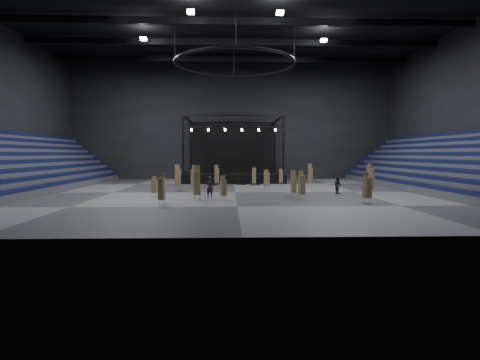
{
  "coord_description": "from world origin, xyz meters",
  "views": [
    {
      "loc": [
        -0.62,
        -38.42,
        3.95
      ],
      "look_at": [
        0.46,
        -2.0,
        1.4
      ],
      "focal_mm": 28.0,
      "sensor_mm": 36.0,
      "label": 1
    }
  ],
  "objects_px": {
    "chair_stack_11": "(178,177)",
    "chair_stack_13": "(194,179)",
    "chair_stack_6": "(217,175)",
    "crew_member": "(338,185)",
    "chair_stack_3": "(367,187)",
    "flight_case_mid": "(241,181)",
    "chair_stack_14": "(162,188)",
    "chair_stack_7": "(281,177)",
    "flight_case_right": "(255,182)",
    "chair_stack_4": "(223,187)",
    "chair_stack_0": "(254,176)",
    "chair_stack_9": "(310,175)",
    "chair_stack_2": "(197,182)",
    "chair_stack_10": "(267,179)",
    "stage": "(233,171)",
    "chair_stack_8": "(302,184)",
    "chair_stack_12": "(294,183)",
    "chair_stack_1": "(154,186)",
    "flight_case_left": "(212,182)",
    "man_center": "(210,187)",
    "chair_stack_5": "(370,178)"
  },
  "relations": [
    {
      "from": "chair_stack_12",
      "to": "crew_member",
      "type": "bearing_deg",
      "value": 14.41
    },
    {
      "from": "chair_stack_6",
      "to": "flight_case_mid",
      "type": "bearing_deg",
      "value": 20.32
    },
    {
      "from": "flight_case_mid",
      "to": "chair_stack_5",
      "type": "bearing_deg",
      "value": -39.1
    },
    {
      "from": "flight_case_mid",
      "to": "man_center",
      "type": "bearing_deg",
      "value": -102.97
    },
    {
      "from": "chair_stack_2",
      "to": "chair_stack_11",
      "type": "distance_m",
      "value": 8.48
    },
    {
      "from": "stage",
      "to": "flight_case_mid",
      "type": "xyz_separation_m",
      "value": [
        0.93,
        -6.63,
        -1.03
      ]
    },
    {
      "from": "flight_case_mid",
      "to": "chair_stack_3",
      "type": "bearing_deg",
      "value": -62.91
    },
    {
      "from": "chair_stack_6",
      "to": "man_center",
      "type": "xyz_separation_m",
      "value": [
        -0.25,
        -12.0,
        -0.35
      ]
    },
    {
      "from": "chair_stack_3",
      "to": "chair_stack_4",
      "type": "xyz_separation_m",
      "value": [
        -11.53,
        2.18,
        -0.18
      ]
    },
    {
      "from": "flight_case_left",
      "to": "man_center",
      "type": "bearing_deg",
      "value": -88.3
    },
    {
      "from": "chair_stack_13",
      "to": "man_center",
      "type": "height_order",
      "value": "chair_stack_13"
    },
    {
      "from": "chair_stack_14",
      "to": "chair_stack_11",
      "type": "bearing_deg",
      "value": 104.59
    },
    {
      "from": "chair_stack_7",
      "to": "chair_stack_9",
      "type": "height_order",
      "value": "chair_stack_9"
    },
    {
      "from": "flight_case_mid",
      "to": "chair_stack_4",
      "type": "xyz_separation_m",
      "value": [
        -2.03,
        -16.4,
        0.69
      ]
    },
    {
      "from": "chair_stack_10",
      "to": "crew_member",
      "type": "distance_m",
      "value": 7.85
    },
    {
      "from": "chair_stack_11",
      "to": "chair_stack_13",
      "type": "distance_m",
      "value": 3.42
    },
    {
      "from": "chair_stack_1",
      "to": "chair_stack_6",
      "type": "relative_size",
      "value": 0.72
    },
    {
      "from": "flight_case_mid",
      "to": "chair_stack_0",
      "type": "distance_m",
      "value": 2.94
    },
    {
      "from": "chair_stack_3",
      "to": "flight_case_mid",
      "type": "bearing_deg",
      "value": 99.2
    },
    {
      "from": "chair_stack_0",
      "to": "chair_stack_7",
      "type": "bearing_deg",
      "value": 21.76
    },
    {
      "from": "chair_stack_14",
      "to": "chair_stack_3",
      "type": "bearing_deg",
      "value": 14.32
    },
    {
      "from": "chair_stack_7",
      "to": "chair_stack_10",
      "type": "relative_size",
      "value": 0.94
    },
    {
      "from": "chair_stack_3",
      "to": "chair_stack_6",
      "type": "xyz_separation_m",
      "value": [
        -12.54,
        16.3,
        0.04
      ]
    },
    {
      "from": "chair_stack_6",
      "to": "crew_member",
      "type": "relative_size",
      "value": 1.56
    },
    {
      "from": "chair_stack_0",
      "to": "chair_stack_7",
      "type": "distance_m",
      "value": 3.51
    },
    {
      "from": "chair_stack_10",
      "to": "chair_stack_14",
      "type": "relative_size",
      "value": 0.89
    },
    {
      "from": "chair_stack_4",
      "to": "man_center",
      "type": "bearing_deg",
      "value": 100.28
    },
    {
      "from": "chair_stack_7",
      "to": "chair_stack_9",
      "type": "bearing_deg",
      "value": -22.42
    },
    {
      "from": "chair_stack_6",
      "to": "chair_stack_3",
      "type": "bearing_deg",
      "value": -68.94
    },
    {
      "from": "chair_stack_5",
      "to": "crew_member",
      "type": "xyz_separation_m",
      "value": [
        -3.57,
        -0.91,
        -0.67
      ]
    },
    {
      "from": "chair_stack_10",
      "to": "chair_stack_13",
      "type": "xyz_separation_m",
      "value": [
        -7.62,
        -3.5,
        0.27
      ]
    },
    {
      "from": "chair_stack_8",
      "to": "chair_stack_7",
      "type": "bearing_deg",
      "value": 73.51
    },
    {
      "from": "chair_stack_2",
      "to": "chair_stack_13",
      "type": "distance_m",
      "value": 5.3
    },
    {
      "from": "chair_stack_7",
      "to": "chair_stack_12",
      "type": "distance_m",
      "value": 11.94
    },
    {
      "from": "crew_member",
      "to": "chair_stack_12",
      "type": "bearing_deg",
      "value": 99.88
    },
    {
      "from": "crew_member",
      "to": "chair_stack_4",
      "type": "bearing_deg",
      "value": 99.66
    },
    {
      "from": "crew_member",
      "to": "chair_stack_1",
      "type": "bearing_deg",
      "value": 82.03
    },
    {
      "from": "chair_stack_10",
      "to": "chair_stack_11",
      "type": "bearing_deg",
      "value": 170.73
    },
    {
      "from": "chair_stack_14",
      "to": "chair_stack_7",
      "type": "bearing_deg",
      "value": 69.14
    },
    {
      "from": "chair_stack_1",
      "to": "chair_stack_11",
      "type": "relative_size",
      "value": 0.67
    },
    {
      "from": "chair_stack_2",
      "to": "chair_stack_12",
      "type": "relative_size",
      "value": 1.24
    },
    {
      "from": "chair_stack_0",
      "to": "chair_stack_9",
      "type": "distance_m",
      "value": 6.79
    },
    {
      "from": "chair_stack_7",
      "to": "flight_case_mid",
      "type": "bearing_deg",
      "value": 166.11
    },
    {
      "from": "chair_stack_5",
      "to": "crew_member",
      "type": "height_order",
      "value": "chair_stack_5"
    },
    {
      "from": "flight_case_right",
      "to": "chair_stack_4",
      "type": "relative_size",
      "value": 0.57
    },
    {
      "from": "chair_stack_4",
      "to": "man_center",
      "type": "height_order",
      "value": "chair_stack_4"
    },
    {
      "from": "chair_stack_5",
      "to": "chair_stack_6",
      "type": "bearing_deg",
      "value": 133.09
    },
    {
      "from": "flight_case_right",
      "to": "chair_stack_8",
      "type": "relative_size",
      "value": 0.48
    },
    {
      "from": "chair_stack_4",
      "to": "chair_stack_7",
      "type": "relative_size",
      "value": 1.0
    },
    {
      "from": "chair_stack_1",
      "to": "chair_stack_13",
      "type": "distance_m",
      "value": 4.35
    }
  ]
}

